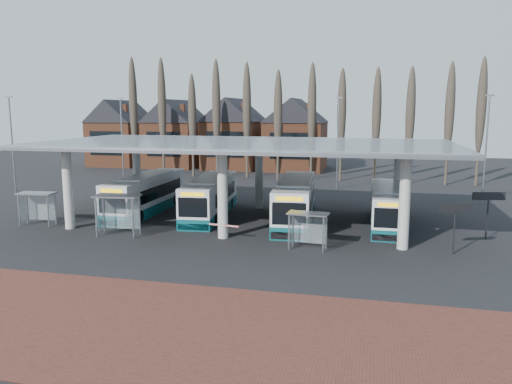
% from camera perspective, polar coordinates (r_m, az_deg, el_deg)
% --- Properties ---
extents(ground, '(140.00, 140.00, 0.00)m').
position_cam_1_polar(ground, '(32.60, -5.10, -6.31)').
color(ground, black).
rests_on(ground, ground).
extents(brick_strip, '(70.00, 10.00, 0.03)m').
position_cam_1_polar(brick_strip, '(22.20, -15.32, -14.23)').
color(brick_strip, brown).
rests_on(brick_strip, ground).
extents(station_canopy, '(32.00, 16.00, 6.34)m').
position_cam_1_polar(station_canopy, '(39.18, -1.48, 4.82)').
color(station_canopy, beige).
rests_on(station_canopy, ground).
extents(poplar_row, '(45.10, 1.10, 14.50)m').
position_cam_1_polar(poplar_row, '(63.53, 4.42, 9.32)').
color(poplar_row, '#473D33').
rests_on(poplar_row, ground).
extents(townhouse_row, '(36.80, 10.30, 12.25)m').
position_cam_1_polar(townhouse_row, '(78.18, -5.85, 7.22)').
color(townhouse_row, brown).
rests_on(townhouse_row, ground).
extents(lamp_post_a, '(0.80, 0.16, 10.17)m').
position_cam_1_polar(lamp_post_a, '(58.97, -15.05, 5.68)').
color(lamp_post_a, slate).
rests_on(lamp_post_a, ground).
extents(lamp_post_b, '(0.80, 0.16, 10.17)m').
position_cam_1_polar(lamp_post_b, '(55.98, 9.33, 5.70)').
color(lamp_post_b, slate).
rests_on(lamp_post_b, ground).
extents(lamp_post_c, '(0.80, 0.16, 10.17)m').
position_cam_1_polar(lamp_post_c, '(50.82, 24.79, 4.61)').
color(lamp_post_c, slate).
rests_on(lamp_post_c, ground).
extents(lamp_post_d, '(0.80, 0.16, 10.17)m').
position_cam_1_polar(lamp_post_d, '(56.81, -26.08, 4.93)').
color(lamp_post_d, slate).
rests_on(lamp_post_d, ground).
extents(bus_0, '(2.71, 11.92, 3.30)m').
position_cam_1_polar(bus_0, '(44.25, -12.39, -0.26)').
color(bus_0, white).
rests_on(bus_0, ground).
extents(bus_1, '(3.71, 11.84, 3.24)m').
position_cam_1_polar(bus_1, '(42.11, -5.22, -0.61)').
color(bus_1, white).
rests_on(bus_1, ground).
extents(bus_2, '(3.67, 12.49, 3.42)m').
position_cam_1_polar(bus_2, '(39.69, 4.55, -1.08)').
color(bus_2, white).
rests_on(bus_2, ground).
extents(bus_3, '(2.46, 10.91, 3.02)m').
position_cam_1_polar(bus_3, '(39.76, 14.72, -1.62)').
color(bus_3, white).
rests_on(bus_3, ground).
extents(shelter_0, '(2.88, 1.68, 2.54)m').
position_cam_1_polar(shelter_0, '(41.85, -23.68, -0.98)').
color(shelter_0, gray).
rests_on(shelter_0, ground).
extents(shelter_1, '(3.27, 1.88, 2.90)m').
position_cam_1_polar(shelter_1, '(36.48, -15.44, -1.52)').
color(shelter_1, gray).
rests_on(shelter_1, ground).
extents(shelter_2, '(2.66, 1.51, 2.37)m').
position_cam_1_polar(shelter_2, '(31.89, 6.00, -3.48)').
color(shelter_2, gray).
rests_on(shelter_2, ground).
extents(info_sign_0, '(2.06, 0.82, 3.18)m').
position_cam_1_polar(info_sign_0, '(32.70, 21.82, -2.09)').
color(info_sign_0, black).
rests_on(info_sign_0, ground).
extents(info_sign_1, '(2.17, 0.62, 3.28)m').
position_cam_1_polar(info_sign_1, '(37.42, 25.04, -0.80)').
color(info_sign_1, black).
rests_on(info_sign_1, ground).
extents(barrier, '(2.22, 0.77, 1.12)m').
position_cam_1_polar(barrier, '(34.48, -3.65, -3.93)').
color(barrier, black).
rests_on(barrier, ground).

